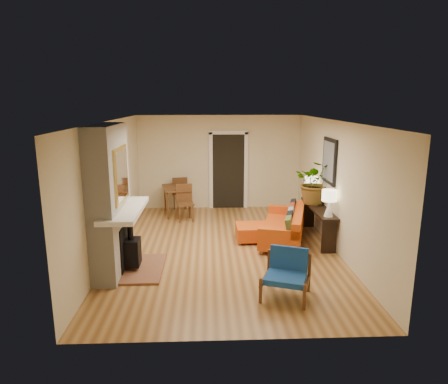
{
  "coord_description": "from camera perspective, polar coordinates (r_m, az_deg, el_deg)",
  "views": [
    {
      "loc": [
        -0.33,
        -7.78,
        2.99
      ],
      "look_at": [
        0.0,
        0.2,
        1.15
      ],
      "focal_mm": 32.0,
      "sensor_mm": 36.0,
      "label": 1
    }
  ],
  "objects": [
    {
      "name": "room_shell",
      "position": [
        10.6,
        2.72,
        3.46
      ],
      "size": [
        6.5,
        6.5,
        6.5
      ],
      "color": "#B48145",
      "rests_on": "ground"
    },
    {
      "name": "fireplace",
      "position": [
        7.2,
        -15.73,
        -1.59
      ],
      "size": [
        1.09,
        1.68,
        2.6
      ],
      "color": "white",
      "rests_on": "ground"
    },
    {
      "name": "sofa",
      "position": [
        8.74,
        8.89,
        -4.88
      ],
      "size": [
        1.32,
        2.08,
        0.76
      ],
      "color": "silver",
      "rests_on": "ground"
    },
    {
      "name": "ottoman",
      "position": [
        8.75,
        4.03,
        -5.66
      ],
      "size": [
        0.69,
        0.69,
        0.35
      ],
      "color": "silver",
      "rests_on": "ground"
    },
    {
      "name": "blue_chair",
      "position": [
        6.41,
        8.97,
        -11.07
      ],
      "size": [
        0.89,
        0.88,
        0.73
      ],
      "color": "brown",
      "rests_on": "ground"
    },
    {
      "name": "dining_table",
      "position": [
        10.69,
        -6.42,
        -0.04
      ],
      "size": [
        0.93,
        1.74,
        0.91
      ],
      "color": "brown",
      "rests_on": "ground"
    },
    {
      "name": "console_table",
      "position": [
        8.94,
        13.32,
        -3.04
      ],
      "size": [
        0.34,
        1.85,
        0.72
      ],
      "color": "black",
      "rests_on": "ground"
    },
    {
      "name": "lamp_near",
      "position": [
        8.17,
        14.8,
        -1.11
      ],
      "size": [
        0.3,
        0.3,
        0.54
      ],
      "color": "white",
      "rests_on": "console_table"
    },
    {
      "name": "lamp_far",
      "position": [
        9.48,
        12.34,
        0.95
      ],
      "size": [
        0.3,
        0.3,
        0.54
      ],
      "color": "white",
      "rests_on": "console_table"
    },
    {
      "name": "houseplant",
      "position": [
        9.07,
        12.96,
        1.39
      ],
      "size": [
        1.04,
        0.95,
        0.99
      ],
      "primitive_type": "imported",
      "rotation": [
        0.0,
        0.0,
        -0.23
      ],
      "color": "#1E5919",
      "rests_on": "console_table"
    }
  ]
}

